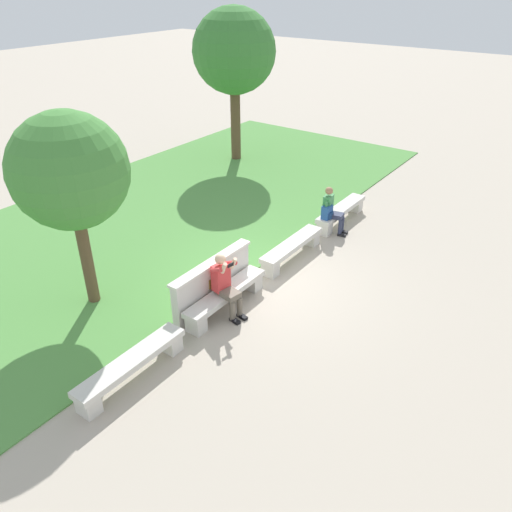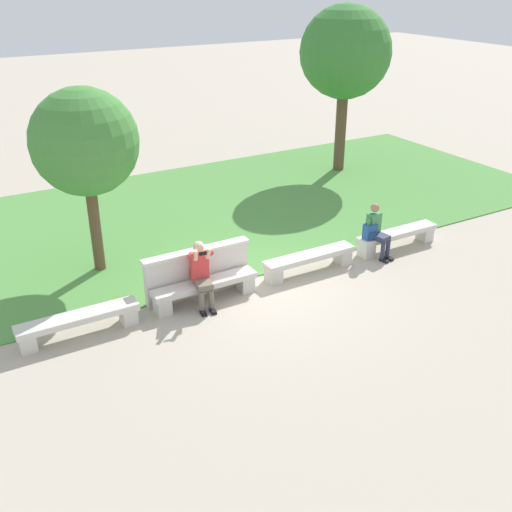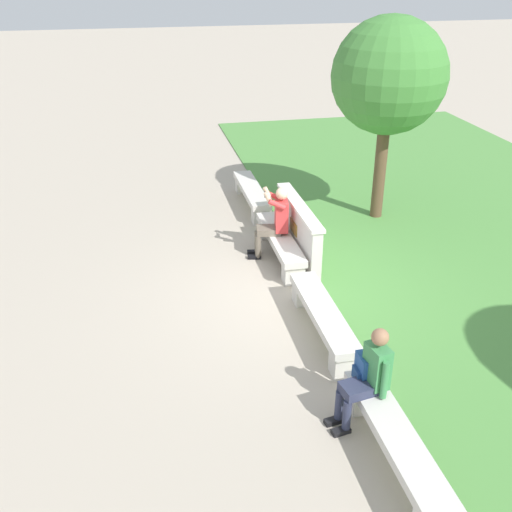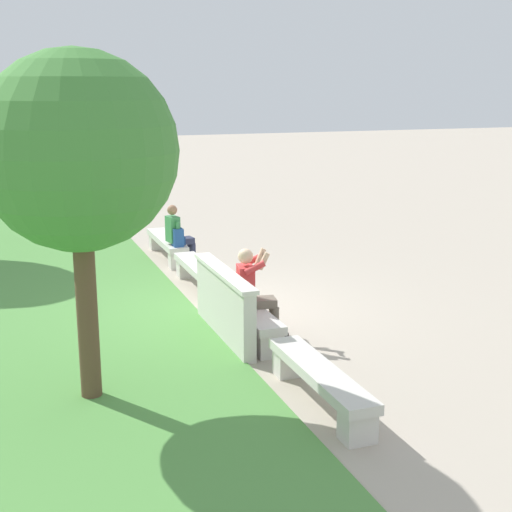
{
  "view_description": "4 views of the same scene",
  "coord_description": "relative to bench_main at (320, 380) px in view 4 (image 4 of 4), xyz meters",
  "views": [
    {
      "loc": [
        -7.72,
        -5.42,
        6.08
      ],
      "look_at": [
        -0.4,
        -0.13,
        0.89
      ],
      "focal_mm": 35.0,
      "sensor_mm": 36.0,
      "label": 1
    },
    {
      "loc": [
        -5.62,
        -9.57,
        6.07
      ],
      "look_at": [
        -0.29,
        -0.35,
        0.92
      ],
      "focal_mm": 42.0,
      "sensor_mm": 36.0,
      "label": 2
    },
    {
      "loc": [
        8.14,
        -2.46,
        4.95
      ],
      "look_at": [
        0.18,
        -0.75,
        0.83
      ],
      "focal_mm": 42.0,
      "sensor_mm": 36.0,
      "label": 3
    },
    {
      "loc": [
        -10.65,
        3.31,
        3.6
      ],
      "look_at": [
        -0.86,
        -0.3,
        1.08
      ],
      "focal_mm": 50.0,
      "sensor_mm": 36.0,
      "label": 4
    }
  ],
  "objects": [
    {
      "name": "ground_plane",
      "position": [
        3.79,
        0.0,
        -0.31
      ],
      "size": [
        80.0,
        80.0,
        0.0
      ],
      "primitive_type": "plane",
      "color": "#B2A593"
    },
    {
      "name": "bench_main",
      "position": [
        0.0,
        0.0,
        0.0
      ],
      "size": [
        2.2,
        0.4,
        0.45
      ],
      "color": "beige",
      "rests_on": "ground"
    },
    {
      "name": "bench_near",
      "position": [
        2.52,
        0.0,
        0.0
      ],
      "size": [
        2.2,
        0.4,
        0.45
      ],
      "color": "beige",
      "rests_on": "ground"
    },
    {
      "name": "bench_mid",
      "position": [
        5.05,
        0.0,
        0.0
      ],
      "size": [
        2.2,
        0.4,
        0.45
      ],
      "color": "beige",
      "rests_on": "ground"
    },
    {
      "name": "bench_far",
      "position": [
        7.57,
        0.0,
        0.0
      ],
      "size": [
        2.2,
        0.4,
        0.45
      ],
      "color": "beige",
      "rests_on": "ground"
    },
    {
      "name": "backrest_wall_with_plaque",
      "position": [
        2.52,
        0.34,
        0.21
      ],
      "size": [
        2.29,
        0.24,
        1.01
      ],
      "color": "beige",
      "rests_on": "ground"
    },
    {
      "name": "person_photographer",
      "position": [
        2.42,
        -0.08,
        0.43
      ],
      "size": [
        0.51,
        0.76,
        1.32
      ],
      "color": "black",
      "rests_on": "ground"
    },
    {
      "name": "person_distant",
      "position": [
        6.86,
        -0.07,
        0.37
      ],
      "size": [
        0.47,
        0.71,
        1.26
      ],
      "color": "black",
      "rests_on": "ground"
    },
    {
      "name": "backpack",
      "position": [
        6.7,
        -0.03,
        0.32
      ],
      "size": [
        0.28,
        0.24,
        0.43
      ],
      "color": "#234C8C",
      "rests_on": "bench_far"
    },
    {
      "name": "tree_left_background",
      "position": [
        1.11,
        2.44,
        2.56
      ],
      "size": [
        2.21,
        2.21,
        3.99
      ],
      "color": "brown",
      "rests_on": "ground"
    }
  ]
}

